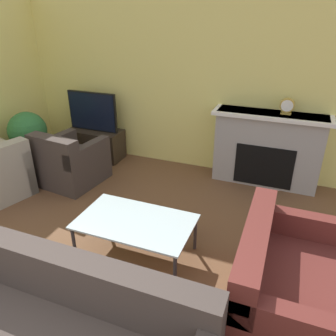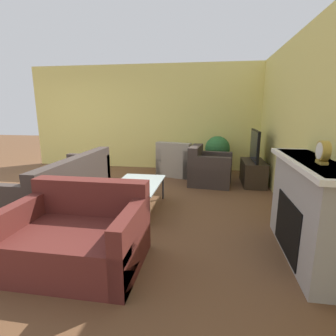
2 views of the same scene
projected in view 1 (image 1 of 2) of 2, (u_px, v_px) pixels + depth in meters
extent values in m
cube|color=#EADB72|center=(183.00, 83.00, 5.04)|extent=(8.36, 0.06, 2.70)
cube|color=#9E9993|center=(267.00, 149.00, 4.76)|extent=(1.48, 0.37, 1.09)
cube|color=black|center=(263.00, 167.00, 4.69)|extent=(0.82, 0.01, 0.61)
cube|color=white|center=(272.00, 115.00, 4.51)|extent=(1.60, 0.43, 0.05)
cube|color=#2D2319|center=(96.00, 144.00, 5.73)|extent=(0.94, 0.45, 0.50)
cube|color=black|center=(93.00, 112.00, 5.47)|extent=(0.88, 0.05, 0.65)
cube|color=black|center=(92.00, 112.00, 5.45)|extent=(0.84, 0.01, 0.61)
cube|color=#3D332D|center=(64.00, 275.00, 2.41)|extent=(2.38, 0.20, 0.40)
cube|color=#5B231E|center=(296.00, 296.00, 2.75)|extent=(0.97, 1.32, 0.42)
cube|color=#5B231E|center=(255.00, 247.00, 2.70)|extent=(0.20, 1.32, 0.40)
cube|color=#5B231E|center=(300.00, 243.00, 3.19)|extent=(0.97, 0.14, 0.66)
cube|color=#9E937F|center=(13.00, 166.00, 4.75)|extent=(0.90, 0.38, 0.66)
cube|color=#3D332D|center=(73.00, 169.00, 4.94)|extent=(0.88, 0.94, 0.42)
cube|color=#3D332D|center=(53.00, 151.00, 4.50)|extent=(0.81, 0.29, 0.40)
cube|color=#3D332D|center=(89.00, 166.00, 4.75)|extent=(0.24, 0.86, 0.66)
cube|color=#3D332D|center=(56.00, 157.00, 5.02)|extent=(0.24, 0.86, 0.66)
cylinder|color=#333338|center=(74.00, 244.00, 3.36)|extent=(0.04, 0.04, 0.41)
cylinder|color=#333338|center=(175.00, 273.00, 3.00)|extent=(0.04, 0.04, 0.41)
cylinder|color=#333338|center=(106.00, 212.00, 3.89)|extent=(0.04, 0.04, 0.41)
cylinder|color=#333338|center=(195.00, 233.00, 3.53)|extent=(0.04, 0.04, 0.41)
cube|color=silver|center=(135.00, 222.00, 3.35)|extent=(1.19, 0.71, 0.02)
cylinder|color=#AD704C|center=(34.00, 161.00, 5.41)|extent=(0.24, 0.24, 0.23)
cylinder|color=#4C3823|center=(31.00, 150.00, 5.32)|extent=(0.03, 0.03, 0.18)
sphere|color=#2D6B33|center=(27.00, 131.00, 5.17)|extent=(0.60, 0.60, 0.60)
cube|color=#B79338|center=(286.00, 113.00, 4.46)|extent=(0.13, 0.07, 0.03)
cylinder|color=#B79338|center=(287.00, 105.00, 4.41)|extent=(0.19, 0.07, 0.19)
cylinder|color=white|center=(287.00, 106.00, 4.38)|extent=(0.16, 0.00, 0.16)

